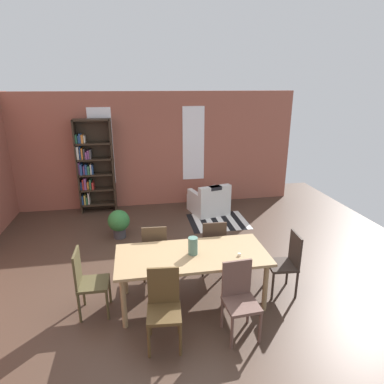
{
  "coord_description": "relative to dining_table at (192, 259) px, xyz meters",
  "views": [
    {
      "loc": [
        -0.36,
        -4.31,
        3.01
      ],
      "look_at": [
        0.7,
        1.63,
        1.01
      ],
      "focal_mm": 30.66,
      "sensor_mm": 36.0,
      "label": 1
    }
  ],
  "objects": [
    {
      "name": "ground_plane",
      "position": [
        -0.35,
        0.34,
        -0.69
      ],
      "size": [
        9.91,
        9.91,
        0.0
      ],
      "primitive_type": "plane",
      "color": "#433025"
    },
    {
      "name": "back_wall_brick",
      "position": [
        -0.35,
        4.21,
        0.73
      ],
      "size": [
        7.44,
        0.12,
        2.85
      ],
      "primitive_type": "cube",
      "color": "#9A5544",
      "rests_on": "ground"
    },
    {
      "name": "window_pane_0",
      "position": [
        -1.48,
        4.14,
        0.87
      ],
      "size": [
        0.55,
        0.02,
        1.85
      ],
      "primitive_type": "cube",
      "color": "white"
    },
    {
      "name": "window_pane_1",
      "position": [
        0.77,
        4.14,
        0.87
      ],
      "size": [
        0.55,
        0.02,
        1.85
      ],
      "primitive_type": "cube",
      "color": "white"
    },
    {
      "name": "dining_table",
      "position": [
        0.0,
        0.0,
        0.0
      ],
      "size": [
        2.1,
        0.94,
        0.77
      ],
      "color": "#957751",
      "rests_on": "ground"
    },
    {
      "name": "vase_on_table",
      "position": [
        0.01,
        -0.0,
        0.2
      ],
      "size": [
        0.13,
        0.13,
        0.25
      ],
      "primitive_type": "cylinder",
      "color": "#4C7266",
      "rests_on": "dining_table"
    },
    {
      "name": "tealight_candle_0",
      "position": [
        0.62,
        -0.17,
        0.1
      ],
      "size": [
        0.04,
        0.04,
        0.04
      ],
      "primitive_type": "cylinder",
      "color": "silver",
      "rests_on": "dining_table"
    },
    {
      "name": "dining_chair_near_left",
      "position": [
        -0.47,
        -0.7,
        -0.18
      ],
      "size": [
        0.43,
        0.43,
        0.95
      ],
      "color": "#4E391D",
      "rests_on": "ground"
    },
    {
      "name": "dining_chair_far_right",
      "position": [
        0.47,
        0.7,
        -0.18
      ],
      "size": [
        0.42,
        0.42,
        0.95
      ],
      "color": "#36271D",
      "rests_on": "ground"
    },
    {
      "name": "dining_chair_head_right",
      "position": [
        1.42,
        -0.01,
        -0.18
      ],
      "size": [
        0.43,
        0.43,
        0.95
      ],
      "color": "#30251F",
      "rests_on": "ground"
    },
    {
      "name": "dining_chair_far_left",
      "position": [
        -0.48,
        0.7,
        -0.18
      ],
      "size": [
        0.42,
        0.42,
        0.95
      ],
      "color": "#443323",
      "rests_on": "ground"
    },
    {
      "name": "dining_chair_near_right",
      "position": [
        0.47,
        -0.7,
        -0.18
      ],
      "size": [
        0.43,
        0.43,
        0.95
      ],
      "color": "brown",
      "rests_on": "ground"
    },
    {
      "name": "dining_chair_head_left",
      "position": [
        -1.42,
        0.0,
        -0.18
      ],
      "size": [
        0.41,
        0.41,
        0.95
      ],
      "color": "#463E25",
      "rests_on": "ground"
    },
    {
      "name": "bookshelf_tall",
      "position": [
        -1.71,
        3.96,
        0.43
      ],
      "size": [
        0.85,
        0.31,
        2.24
      ],
      "color": "#2D2319",
      "rests_on": "ground"
    },
    {
      "name": "armchair_white",
      "position": [
        1.02,
        3.33,
        -0.41
      ],
      "size": [
        0.98,
        0.98,
        0.75
      ],
      "color": "silver",
      "rests_on": "ground"
    },
    {
      "name": "potted_plant_by_shelf",
      "position": [
        -1.1,
        2.32,
        -0.36
      ],
      "size": [
        0.44,
        0.44,
        0.59
      ],
      "color": "#333338",
      "rests_on": "ground"
    },
    {
      "name": "striped_rug",
      "position": [
        1.1,
        2.75,
        -0.69
      ],
      "size": [
        1.31,
        1.09,
        0.01
      ],
      "color": "black",
      "rests_on": "ground"
    }
  ]
}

